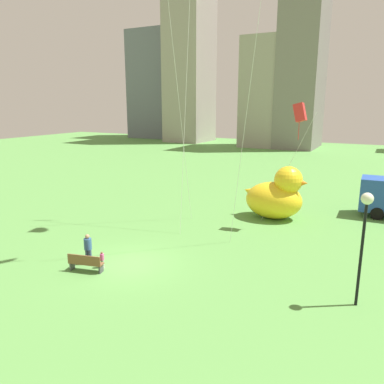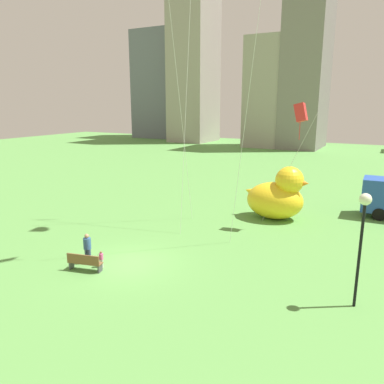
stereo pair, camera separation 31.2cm
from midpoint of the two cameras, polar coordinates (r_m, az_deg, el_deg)
name	(u,v)px [view 2 (the right image)]	position (r m, az deg, el deg)	size (l,w,h in m)	color
ground_plane	(130,263)	(20.19, -9.01, -10.65)	(140.00, 140.00, 0.00)	#589546
park_bench	(84,262)	(19.63, -15.58, -10.19)	(1.81, 0.84, 0.90)	brown
person_adult	(87,247)	(20.37, -15.18, -8.06)	(0.39, 0.39, 1.60)	#38476B
person_child	(101,258)	(19.84, -13.18, -9.80)	(0.21, 0.21, 0.86)	silver
giant_inflatable_duck	(277,196)	(27.62, 13.13, -0.65)	(4.69, 3.01, 3.88)	yellow
lamppost	(363,221)	(16.18, 25.05, -4.05)	(0.47, 0.47, 4.78)	black
city_skyline	(254,69)	(80.66, 9.52, 17.96)	(77.23, 17.79, 38.13)	slate
kite_red	(301,113)	(24.91, 16.53, 11.42)	(3.02, 2.75, 8.24)	silver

